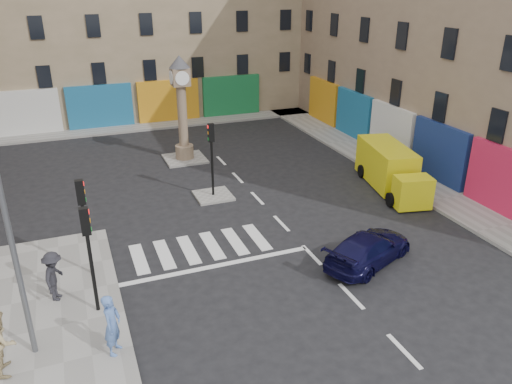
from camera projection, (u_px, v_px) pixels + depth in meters
ground at (324, 268)px, 19.10m from camera, size 120.00×120.00×0.00m
sidewalk_left at (4, 379)px, 13.70m from camera, size 7.00×16.00×0.15m
sidewalk_right at (372, 158)px, 30.53m from camera, size 2.60×30.00×0.15m
sidewalk_far at (132, 127)px, 36.75m from camera, size 32.00×2.40×0.15m
island_near at (213, 196)px, 25.26m from camera, size 1.80×1.80×0.12m
island_far at (185, 159)px, 30.40m from camera, size 2.40×2.40×0.12m
building_right at (475, 18)px, 29.49m from camera, size 10.00×30.00×16.00m
building_far at (110, 2)px, 38.38m from camera, size 32.00×10.00×17.00m
traffic_light_left_near at (88, 244)px, 15.48m from camera, size 0.28×0.22×3.70m
traffic_light_left_far at (83, 213)px, 17.53m from camera, size 0.28×0.22×3.70m
traffic_light_island at (212, 148)px, 24.26m from camera, size 0.28×0.22×3.70m
lamp_post at (4, 208)px, 12.79m from camera, size 0.50×0.25×8.30m
clock_pillar at (182, 102)px, 29.01m from camera, size 1.20×1.20×6.10m
navy_sedan at (369, 248)px, 19.21m from camera, size 4.61×3.36×1.24m
yellow_van at (390, 169)px, 25.96m from camera, size 2.96×6.13×2.14m
pedestrian_blue at (112, 325)px, 14.23m from camera, size 0.73×0.84×1.93m
pedestrian_tan at (1, 341)px, 13.57m from camera, size 0.77×0.97×1.95m
pedestrian_dark at (54, 276)px, 16.67m from camera, size 0.99×1.30×1.78m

